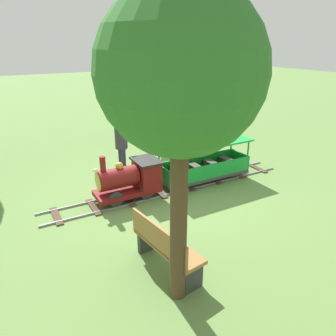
{
  "coord_description": "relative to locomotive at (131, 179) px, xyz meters",
  "views": [
    {
      "loc": [
        -5.87,
        3.21,
        3.26
      ],
      "look_at": [
        0.0,
        -0.04,
        0.55
      ],
      "focal_mm": 33.95,
      "sensor_mm": 36.0,
      "label": 1
    }
  ],
  "objects": [
    {
      "name": "ground_plane",
      "position": [
        0.0,
        -0.88,
        -0.48
      ],
      "size": [
        60.0,
        60.0,
        0.0
      ],
      "primitive_type": "plane",
      "color": "#608442"
    },
    {
      "name": "track",
      "position": [
        0.0,
        -1.03,
        -0.47
      ],
      "size": [
        0.74,
        6.05,
        0.04
      ],
      "color": "gray",
      "rests_on": "ground_plane"
    },
    {
      "name": "locomotive",
      "position": [
        0.0,
        0.0,
        0.0
      ],
      "size": [
        0.7,
        1.45,
        1.05
      ],
      "color": "maroon",
      "rests_on": "ground_plane"
    },
    {
      "name": "passenger_car",
      "position": [
        0.0,
        -1.93,
        -0.06
      ],
      "size": [
        0.8,
        2.35,
        0.97
      ],
      "color": "#3F3F3F",
      "rests_on": "ground_plane"
    },
    {
      "name": "conductor_person",
      "position": [
        1.15,
        -0.25,
        0.47
      ],
      "size": [
        0.3,
        0.3,
        1.62
      ],
      "color": "#282D47",
      "rests_on": "ground_plane"
    },
    {
      "name": "park_bench",
      "position": [
        -2.41,
        0.46,
        -0.07
      ],
      "size": [
        1.34,
        0.58,
        0.82
      ],
      "color": "olive",
      "rests_on": "ground_plane"
    },
    {
      "name": "oak_tree_near",
      "position": [
        -2.95,
        0.56,
        2.43
      ],
      "size": [
        1.81,
        1.81,
        3.86
      ],
      "color": "#4C3823",
      "rests_on": "ground_plane"
    },
    {
      "name": "oak_tree_far",
      "position": [
        3.47,
        -2.72,
        1.96
      ],
      "size": [
        2.19,
        2.19,
        3.56
      ],
      "color": "#4C3823",
      "rests_on": "ground_plane"
    }
  ]
}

